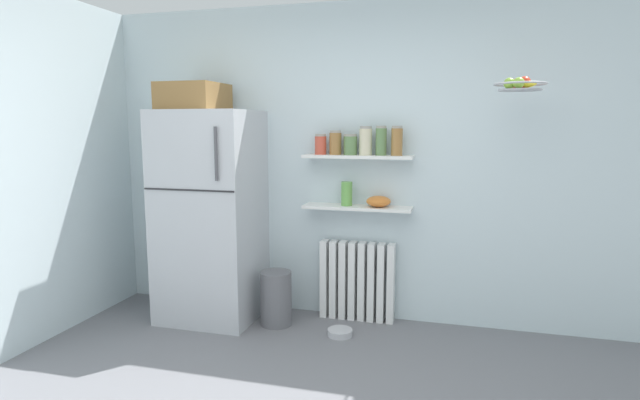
# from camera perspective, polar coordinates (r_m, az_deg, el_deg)

# --- Properties ---
(back_wall) EXTENTS (7.04, 0.10, 2.60)m
(back_wall) POSITION_cam_1_polar(r_m,az_deg,el_deg) (4.26, 4.80, 4.05)
(back_wall) COLOR silver
(back_wall) RESTS_ON ground_plane
(refrigerator) EXTENTS (0.78, 0.71, 1.96)m
(refrigerator) POSITION_cam_1_polar(r_m,az_deg,el_deg) (4.33, -12.25, -1.13)
(refrigerator) COLOR #B7BABF
(refrigerator) RESTS_ON ground_plane
(radiator) EXTENTS (0.62, 0.12, 0.66)m
(radiator) POSITION_cam_1_polar(r_m,az_deg,el_deg) (4.32, 4.18, -9.01)
(radiator) COLOR white
(radiator) RESTS_ON ground_plane
(wall_shelf_lower) EXTENTS (0.88, 0.22, 0.02)m
(wall_shelf_lower) POSITION_cam_1_polar(r_m,az_deg,el_deg) (4.15, 4.19, -0.84)
(wall_shelf_lower) COLOR white
(wall_shelf_upper) EXTENTS (0.88, 0.22, 0.02)m
(wall_shelf_upper) POSITION_cam_1_polar(r_m,az_deg,el_deg) (4.10, 4.26, 4.87)
(wall_shelf_upper) COLOR white
(storage_jar_0) EXTENTS (0.10, 0.10, 0.17)m
(storage_jar_0) POSITION_cam_1_polar(r_m,az_deg,el_deg) (4.17, 0.07, 6.25)
(storage_jar_0) COLOR #C64C38
(storage_jar_0) RESTS_ON wall_shelf_upper
(storage_jar_1) EXTENTS (0.10, 0.10, 0.20)m
(storage_jar_1) POSITION_cam_1_polar(r_m,az_deg,el_deg) (4.13, 1.73, 6.43)
(storage_jar_1) COLOR olive
(storage_jar_1) RESTS_ON wall_shelf_upper
(storage_jar_2) EXTENTS (0.11, 0.11, 0.17)m
(storage_jar_2) POSITION_cam_1_polar(r_m,az_deg,el_deg) (4.11, 3.42, 6.21)
(storage_jar_2) COLOR #5B7F4C
(storage_jar_2) RESTS_ON wall_shelf_upper
(storage_jar_3) EXTENTS (0.10, 0.10, 0.23)m
(storage_jar_3) POSITION_cam_1_polar(r_m,az_deg,el_deg) (4.08, 5.13, 6.61)
(storage_jar_3) COLOR beige
(storage_jar_3) RESTS_ON wall_shelf_upper
(storage_jar_4) EXTENTS (0.09, 0.09, 0.23)m
(storage_jar_4) POSITION_cam_1_polar(r_m,az_deg,el_deg) (4.06, 6.86, 6.60)
(storage_jar_4) COLOR #5B7F4C
(storage_jar_4) RESTS_ON wall_shelf_upper
(storage_jar_5) EXTENTS (0.09, 0.09, 0.23)m
(storage_jar_5) POSITION_cam_1_polar(r_m,az_deg,el_deg) (4.05, 8.61, 6.56)
(storage_jar_5) COLOR olive
(storage_jar_5) RESTS_ON wall_shelf_upper
(vase) EXTENTS (0.09, 0.09, 0.19)m
(vase) POSITION_cam_1_polar(r_m,az_deg,el_deg) (4.15, 3.01, 0.71)
(vase) COLOR #66A84C
(vase) RESTS_ON wall_shelf_lower
(shelf_bowl) EXTENTS (0.20, 0.20, 0.09)m
(shelf_bowl) POSITION_cam_1_polar(r_m,az_deg,el_deg) (4.11, 6.57, -0.15)
(shelf_bowl) COLOR orange
(shelf_bowl) RESTS_ON wall_shelf_lower
(trash_bin) EXTENTS (0.26, 0.26, 0.44)m
(trash_bin) POSITION_cam_1_polar(r_m,az_deg,el_deg) (4.24, -4.95, -10.89)
(trash_bin) COLOR slate
(trash_bin) RESTS_ON ground_plane
(pet_food_bowl) EXTENTS (0.19, 0.19, 0.05)m
(pet_food_bowl) POSITION_cam_1_polar(r_m,az_deg,el_deg) (4.08, 2.25, -14.60)
(pet_food_bowl) COLOR #B7B7BC
(pet_food_bowl) RESTS_ON ground_plane
(hanging_fruit_basket) EXTENTS (0.35, 0.35, 0.10)m
(hanging_fruit_basket) POSITION_cam_1_polar(r_m,az_deg,el_deg) (3.76, 21.47, 11.93)
(hanging_fruit_basket) COLOR #B2B2B7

